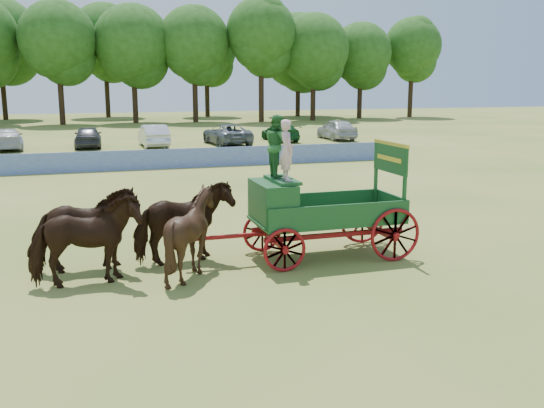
{
  "coord_description": "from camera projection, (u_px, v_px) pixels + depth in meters",
  "views": [
    {
      "loc": [
        -5.66,
        -14.31,
        4.56
      ],
      "look_at": [
        -0.79,
        1.06,
        1.3
      ],
      "focal_mm": 40.0,
      "sensor_mm": 36.0,
      "label": 1
    }
  ],
  "objects": [
    {
      "name": "treeline",
      "position": [
        62.0,
        41.0,
        67.67
      ],
      "size": [
        87.54,
        23.77,
        15.29
      ],
      "color": "#382314",
      "rests_on": "ground"
    },
    {
      "name": "ground",
      "position": [
        313.0,
        258.0,
        15.95
      ],
      "size": [
        160.0,
        160.0,
        0.0
      ],
      "primitive_type": "plane",
      "color": "#9E9047",
      "rests_on": "ground"
    },
    {
      "name": "horse_wheel_right",
      "position": [
        184.0,
        223.0,
        15.34
      ],
      "size": [
        2.65,
        1.6,
        2.09
      ],
      "primitive_type": "imported",
      "rotation": [
        0.0,
        0.0,
        1.77
      ],
      "color": "black",
      "rests_on": "ground"
    },
    {
      "name": "horse_lead_right",
      "position": [
        85.0,
        230.0,
        14.63
      ],
      "size": [
        2.5,
        1.19,
        2.09
      ],
      "primitive_type": "imported",
      "rotation": [
        0.0,
        0.0,
        1.6
      ],
      "color": "black",
      "rests_on": "ground"
    },
    {
      "name": "horse_wheel_left",
      "position": [
        191.0,
        233.0,
        14.31
      ],
      "size": [
        2.21,
        2.05,
        2.09
      ],
      "primitive_type": "imported",
      "rotation": [
        0.0,
        0.0,
        1.78
      ],
      "color": "black",
      "rests_on": "ground"
    },
    {
      "name": "parked_cars",
      "position": [
        94.0,
        137.0,
        42.72
      ],
      "size": [
        42.0,
        6.79,
        1.64
      ],
      "color": "silver",
      "rests_on": "ground"
    },
    {
      "name": "sponsor_banner",
      "position": [
        173.0,
        159.0,
        32.37
      ],
      "size": [
        26.0,
        0.08,
        1.05
      ],
      "primitive_type": "cube",
      "color": "#1D3A9F",
      "rests_on": "ground"
    },
    {
      "name": "farm_dray",
      "position": [
        300.0,
        197.0,
        15.61
      ],
      "size": [
        6.0,
        2.0,
        3.74
      ],
      "color": "maroon",
      "rests_on": "ground"
    },
    {
      "name": "horse_lead_left",
      "position": [
        85.0,
        241.0,
        13.6
      ],
      "size": [
        2.56,
        1.33,
        2.09
      ],
      "primitive_type": "imported",
      "rotation": [
        0.0,
        0.0,
        1.65
      ],
      "color": "black",
      "rests_on": "ground"
    }
  ]
}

